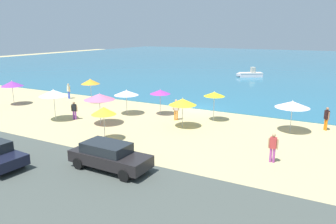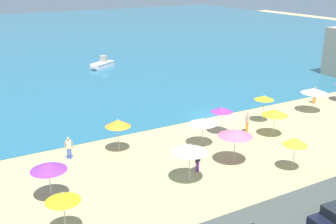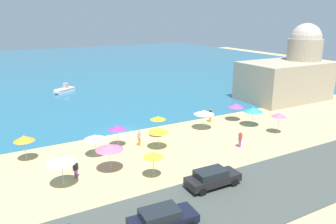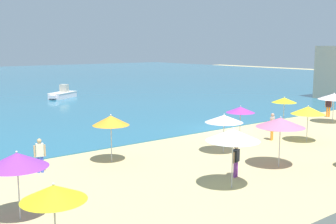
{
  "view_description": "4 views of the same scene",
  "coord_description": "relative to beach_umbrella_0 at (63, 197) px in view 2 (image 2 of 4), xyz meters",
  "views": [
    {
      "loc": [
        12.32,
        -28.69,
        7.42
      ],
      "look_at": [
        -0.12,
        -5.75,
        0.93
      ],
      "focal_mm": 35.0,
      "sensor_mm": 36.0,
      "label": 1
    },
    {
      "loc": [
        -22.58,
        -30.27,
        13.23
      ],
      "look_at": [
        -5.02,
        0.06,
        1.31
      ],
      "focal_mm": 45.0,
      "sensor_mm": 36.0,
      "label": 2
    },
    {
      "loc": [
        -13.18,
        -34.65,
        13.45
      ],
      "look_at": [
        5.68,
        -0.84,
        1.97
      ],
      "focal_mm": 35.0,
      "sensor_mm": 36.0,
      "label": 3
    },
    {
      "loc": [
        -22.09,
        -21.79,
        6.14
      ],
      "look_at": [
        -3.59,
        1.83,
        1.44
      ],
      "focal_mm": 45.0,
      "sensor_mm": 36.0,
      "label": 4
    }
  ],
  "objects": [
    {
      "name": "beach_umbrella_0",
      "position": [
        0.0,
        0.0,
        0.0
      ],
      "size": [
        1.84,
        1.84,
        2.45
      ],
      "color": "#B2B2B7",
      "rests_on": "ground_plane"
    },
    {
      "name": "beach_umbrella_5",
      "position": [
        15.89,
        -0.61,
        -0.03
      ],
      "size": [
        1.7,
        1.7,
        2.47
      ],
      "color": "#B2B2B7",
      "rests_on": "ground_plane"
    },
    {
      "name": "sea",
      "position": [
        17.75,
        66.15,
        -2.14
      ],
      "size": [
        150.0,
        110.0,
        0.05
      ],
      "primitive_type": "cube",
      "color": "#266988",
      "rests_on": "ground_plane"
    },
    {
      "name": "bather_0",
      "position": [
        29.21,
        9.39,
        -1.15
      ],
      "size": [
        0.39,
        0.47,
        1.8
      ],
      "color": "orange",
      "rests_on": "ground_plane"
    },
    {
      "name": "beach_umbrella_3",
      "position": [
        0.31,
        3.91,
        0.03
      ],
      "size": [
        2.19,
        2.19,
        2.52
      ],
      "color": "#B2B2B7",
      "rests_on": "ground_plane"
    },
    {
      "name": "beach_umbrella_7",
      "position": [
        15.72,
        7.45,
        -0.05
      ],
      "size": [
        1.85,
        1.85,
        2.38
      ],
      "color": "#B2B2B7",
      "rests_on": "ground_plane"
    },
    {
      "name": "beach_umbrella_4",
      "position": [
        20.71,
        7.79,
        0.14
      ],
      "size": [
        1.76,
        1.76,
        2.56
      ],
      "color": "#B2B2B7",
      "rests_on": "ground_plane"
    },
    {
      "name": "bather_1",
      "position": [
        17.8,
        6.51,
        -1.14
      ],
      "size": [
        0.53,
        0.35,
        1.8
      ],
      "color": "orange",
      "rests_on": "ground_plane"
    },
    {
      "name": "ground_plane",
      "position": [
        17.75,
        11.15,
        -2.16
      ],
      "size": [
        160.0,
        160.0,
        0.0
      ],
      "primitive_type": "plane",
      "color": "tan"
    },
    {
      "name": "beach_umbrella_1",
      "position": [
        26.92,
        7.58,
        -0.02
      ],
      "size": [
        2.5,
        2.5,
        2.45
      ],
      "color": "#B2B2B7",
      "rests_on": "ground_plane"
    },
    {
      "name": "beach_umbrella_13",
      "position": [
        13.06,
        2.34,
        0.16
      ],
      "size": [
        2.48,
        2.48,
        2.63
      ],
      "color": "#B2B2B7",
      "rests_on": "ground_plane"
    },
    {
      "name": "bather_3",
      "position": [
        10.05,
        2.54,
        -1.28
      ],
      "size": [
        0.55,
        0.32,
        1.58
      ],
      "color": "purple",
      "rests_on": "ground_plane"
    },
    {
      "name": "beach_umbrella_12",
      "position": [
        12.93,
        6.17,
        -0.16
      ],
      "size": [
        2.21,
        2.21,
        2.29
      ],
      "color": "#B2B2B7",
      "rests_on": "ground_plane"
    },
    {
      "name": "beach_umbrella_6",
      "position": [
        6.75,
        8.42,
        0.1
      ],
      "size": [
        1.95,
        1.95,
        2.6
      ],
      "color": "#B2B2B7",
      "rests_on": "ground_plane"
    },
    {
      "name": "beach_umbrella_10",
      "position": [
        8.77,
        1.58,
        0.21
      ],
      "size": [
        2.36,
        2.36,
        2.7
      ],
      "color": "#B2B2B7",
      "rests_on": "ground_plane"
    },
    {
      "name": "bather_4",
      "position": [
        3.03,
        8.93,
        -1.2
      ],
      "size": [
        0.55,
        0.31,
        1.71
      ],
      "color": "blue",
      "rests_on": "ground_plane"
    },
    {
      "name": "skiff_nearshore",
      "position": [
        16.38,
        36.13,
        -1.67
      ],
      "size": [
        4.17,
        3.36,
        1.6
      ],
      "color": "silver",
      "rests_on": "sea"
    },
    {
      "name": "beach_umbrella_11",
      "position": [
        19.22,
        4.83,
        -0.1
      ],
      "size": [
        2.16,
        2.16,
        2.39
      ],
      "color": "#B2B2B7",
      "rests_on": "ground_plane"
    }
  ]
}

